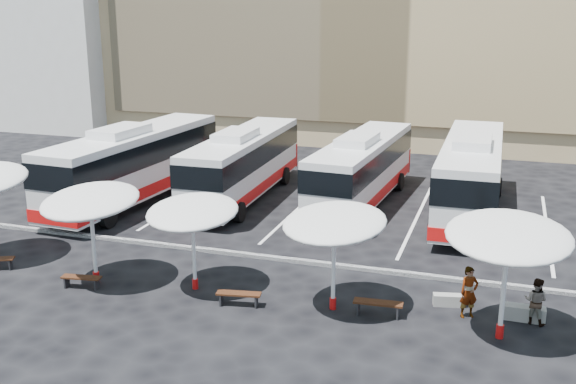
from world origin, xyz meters
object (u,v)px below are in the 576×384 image
(conc_bench_0, at_px, (449,300))
(wood_bench_3, at_px, (378,305))
(sunshade_3, at_px, (334,223))
(passenger_0, at_px, (469,292))
(bus_2, at_px, (362,168))
(bus_3, at_px, (471,173))
(bus_1, at_px, (243,163))
(sunshade_1, at_px, (90,201))
(conc_bench_1, at_px, (525,313))
(bus_0, at_px, (135,162))
(sunshade_4, at_px, (508,237))
(wood_bench_2, at_px, (239,296))
(sunshade_2, at_px, (192,212))
(wood_bench_1, at_px, (81,279))
(passenger_1, at_px, (536,301))

(conc_bench_0, bearing_deg, wood_bench_3, -144.54)
(sunshade_3, distance_m, passenger_0, 5.00)
(bus_2, relative_size, conc_bench_0, 11.30)
(bus_3, bearing_deg, conc_bench_0, -90.24)
(bus_1, distance_m, bus_2, 6.32)
(sunshade_1, relative_size, conc_bench_0, 3.80)
(conc_bench_1, bearing_deg, bus_0, 156.36)
(sunshade_4, bearing_deg, bus_2, 118.78)
(wood_bench_2, bearing_deg, sunshade_3, 13.28)
(passenger_0, bearing_deg, sunshade_2, 153.45)
(sunshade_1, xyz_separation_m, wood_bench_3, (10.56, 0.49, -2.78))
(bus_0, height_order, sunshade_1, bus_0)
(bus_0, height_order, wood_bench_1, bus_0)
(sunshade_1, distance_m, sunshade_2, 3.84)
(sunshade_3, bearing_deg, bus_1, 123.97)
(passenger_0, bearing_deg, wood_bench_3, 165.97)
(wood_bench_2, bearing_deg, passenger_1, 10.08)
(wood_bench_3, xyz_separation_m, conc_bench_0, (2.18, 1.55, -0.18))
(bus_2, bearing_deg, passenger_0, -58.85)
(bus_2, relative_size, wood_bench_1, 8.03)
(wood_bench_1, relative_size, wood_bench_2, 0.95)
(conc_bench_1, bearing_deg, wood_bench_1, -171.58)
(sunshade_3, relative_size, wood_bench_1, 2.95)
(bus_0, height_order, conc_bench_1, bus_0)
(sunshade_3, distance_m, wood_bench_3, 3.12)
(wood_bench_3, distance_m, conc_bench_1, 4.80)
(sunshade_1, height_order, sunshade_2, sunshade_1)
(sunshade_2, bearing_deg, wood_bench_3, -1.15)
(sunshade_2, bearing_deg, conc_bench_0, 8.99)
(passenger_1, bearing_deg, wood_bench_3, 29.55)
(sunshade_2, height_order, wood_bench_3, sunshade_2)
(bus_1, height_order, wood_bench_1, bus_1)
(bus_1, xyz_separation_m, sunshade_3, (8.03, -11.92, 1.12))
(bus_2, bearing_deg, passenger_1, -51.14)
(sunshade_3, distance_m, wood_bench_1, 9.68)
(sunshade_2, distance_m, conc_bench_0, 9.48)
(bus_2, bearing_deg, wood_bench_2, -92.08)
(wood_bench_2, bearing_deg, wood_bench_1, -176.21)
(bus_2, xyz_separation_m, wood_bench_1, (-7.44, -13.92, -1.60))
(bus_3, xyz_separation_m, sunshade_4, (1.78, -13.15, 1.25))
(wood_bench_3, xyz_separation_m, passenger_0, (2.85, 0.86, 0.49))
(conc_bench_0, height_order, passenger_1, passenger_1)
(sunshade_3, bearing_deg, wood_bench_1, -172.91)
(sunshade_2, bearing_deg, bus_2, 74.76)
(wood_bench_1, bearing_deg, sunshade_2, 17.30)
(bus_0, bearing_deg, sunshade_3, -32.38)
(sunshade_1, height_order, sunshade_3, sunshade_1)
(bus_2, height_order, passenger_0, bus_2)
(bus_1, distance_m, conc_bench_0, 15.81)
(wood_bench_3, bearing_deg, sunshade_4, -5.26)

